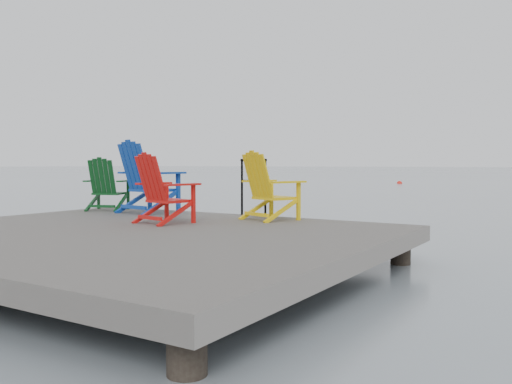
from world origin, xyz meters
The scene contains 8 objects.
ground centered at (0.00, 0.00, 0.00)m, with size 400.00×400.00×0.00m, color slate.
dock centered at (0.00, 0.00, 0.35)m, with size 6.00×5.00×1.40m.
handrail centered at (0.25, 2.45, 1.04)m, with size 0.48×0.04×0.90m.
chair_green centered at (-2.44, 1.86, 0.95)m, with size 0.88×0.84×0.90m.
chair_blue centered at (-1.48, 1.84, 1.09)m, with size 1.01×0.94×1.17m.
chair_red centered at (-0.21, 0.82, 0.98)m, with size 0.84×0.79×0.94m.
chair_yellow centered at (0.80, 1.98, 0.99)m, with size 0.93×0.89×0.98m.
buoy_b centered at (-6.03, 30.32, 0.00)m, with size 0.35×0.35×0.35m, color red.
Camera 1 is at (4.84, -4.79, 1.33)m, focal length 38.00 mm.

